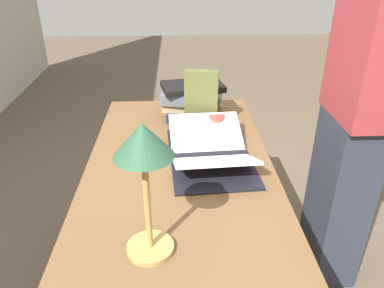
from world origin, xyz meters
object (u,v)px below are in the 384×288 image
(open_book, at_px, (210,151))
(book_stack_tall, at_px, (193,100))
(reading_lamp, at_px, (144,157))
(book_standing_upright, at_px, (201,100))
(person_reader, at_px, (357,110))
(coffee_mug, at_px, (216,125))

(open_book, distance_m, book_stack_tall, 0.43)
(book_stack_tall, distance_m, reading_lamp, 0.98)
(book_standing_upright, relative_size, person_reader, 0.16)
(open_book, bearing_deg, book_standing_upright, -0.01)
(open_book, height_order, coffee_mug, open_book)
(person_reader, bearing_deg, book_standing_upright, -105.90)
(person_reader, bearing_deg, coffee_mug, -100.51)
(book_stack_tall, xyz_separation_m, coffee_mug, (-0.22, -0.10, -0.04))
(book_standing_upright, xyz_separation_m, person_reader, (-0.18, -0.65, 0.02))
(coffee_mug, relative_size, person_reader, 0.06)
(open_book, distance_m, book_standing_upright, 0.30)
(open_book, bearing_deg, coffee_mug, -16.35)
(open_book, bearing_deg, person_reader, -84.86)
(reading_lamp, bearing_deg, open_book, -22.33)
(book_standing_upright, bearing_deg, person_reader, -96.87)
(book_stack_tall, relative_size, reading_lamp, 0.81)
(book_stack_tall, bearing_deg, reading_lamp, 170.21)
(coffee_mug, bearing_deg, book_standing_upright, 40.29)
(reading_lamp, distance_m, coffee_mug, 0.82)
(coffee_mug, bearing_deg, open_book, 167.40)
(open_book, relative_size, reading_lamp, 1.35)
(open_book, xyz_separation_m, person_reader, (0.10, -0.63, 0.13))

